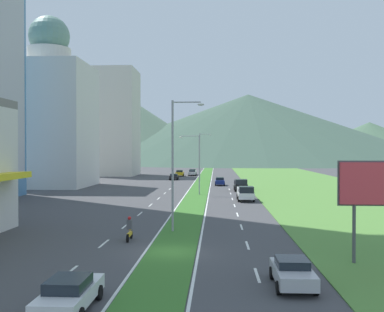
{
  "coord_description": "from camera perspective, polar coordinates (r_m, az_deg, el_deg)",
  "views": [
    {
      "loc": [
        2.93,
        -28.86,
        6.66
      ],
      "look_at": [
        -0.04,
        25.14,
        5.98
      ],
      "focal_mm": 41.79,
      "sensor_mm": 36.0,
      "label": 1
    }
  ],
  "objects": [
    {
      "name": "ground_plane",
      "position": [
        29.76,
        -2.64,
        -12.22
      ],
      "size": [
        600.0,
        600.0,
        0.0
      ],
      "primitive_type": "plane",
      "color": "#424244"
    },
    {
      "name": "grass_median",
      "position": [
        89.15,
        1.26,
        -3.55
      ],
      "size": [
        3.2,
        240.0,
        0.06
      ],
      "primitive_type": "cube",
      "color": "#387028",
      "rests_on": "ground_plane"
    },
    {
      "name": "grass_verge_right",
      "position": [
        90.84,
        14.39,
        -3.49
      ],
      "size": [
        24.0,
        240.0,
        0.06
      ],
      "primitive_type": "cube",
      "color": "#518438",
      "rests_on": "ground_plane"
    },
    {
      "name": "lane_dash_left_2",
      "position": [
        26.05,
        -15.4,
        -14.11
      ],
      "size": [
        0.16,
        2.8,
        0.01
      ],
      "primitive_type": "cube",
      "color": "silver",
      "rests_on": "ground_plane"
    },
    {
      "name": "lane_dash_left_3",
      "position": [
        33.06,
        -11.18,
        -10.91
      ],
      "size": [
        0.16,
        2.8,
        0.01
      ],
      "primitive_type": "cube",
      "color": "silver",
      "rests_on": "ground_plane"
    },
    {
      "name": "lane_dash_left_4",
      "position": [
        40.25,
        -8.5,
        -8.81
      ],
      "size": [
        0.16,
        2.8,
        0.01
      ],
      "primitive_type": "cube",
      "color": "silver",
      "rests_on": "ground_plane"
    },
    {
      "name": "lane_dash_left_5",
      "position": [
        47.54,
        -6.66,
        -7.33
      ],
      "size": [
        0.16,
        2.8,
        0.01
      ],
      "primitive_type": "cube",
      "color": "silver",
      "rests_on": "ground_plane"
    },
    {
      "name": "lane_dash_left_6",
      "position": [
        54.89,
        -5.32,
        -6.25
      ],
      "size": [
        0.16,
        2.8,
        0.01
      ],
      "primitive_type": "cube",
      "color": "silver",
      "rests_on": "ground_plane"
    },
    {
      "name": "lane_dash_left_7",
      "position": [
        62.27,
        -4.3,
        -5.42
      ],
      "size": [
        0.16,
        2.8,
        0.01
      ],
      "primitive_type": "cube",
      "color": "silver",
      "rests_on": "ground_plane"
    },
    {
      "name": "lane_dash_left_8",
      "position": [
        69.68,
        -3.49,
        -4.77
      ],
      "size": [
        0.16,
        2.8,
        0.01
      ],
      "primitive_type": "cube",
      "color": "silver",
      "rests_on": "ground_plane"
    },
    {
      "name": "lane_dash_left_9",
      "position": [
        77.11,
        -2.85,
        -4.24
      ],
      "size": [
        0.16,
        2.8,
        0.01
      ],
      "primitive_type": "cube",
      "color": "silver",
      "rests_on": "ground_plane"
    },
    {
      "name": "lane_dash_right_2",
      "position": [
        24.87,
        8.31,
        -14.81
      ],
      "size": [
        0.16,
        2.8,
        0.01
      ],
      "primitive_type": "cube",
      "color": "silver",
      "rests_on": "ground_plane"
    },
    {
      "name": "lane_dash_right_3",
      "position": [
        32.14,
        7.09,
        -11.24
      ],
      "size": [
        0.16,
        2.8,
        0.01
      ],
      "primitive_type": "cube",
      "color": "silver",
      "rests_on": "ground_plane"
    },
    {
      "name": "lane_dash_right_4",
      "position": [
        39.5,
        6.33,
        -8.99
      ],
      "size": [
        0.16,
        2.8,
        0.01
      ],
      "primitive_type": "cube",
      "color": "silver",
      "rests_on": "ground_plane"
    },
    {
      "name": "lane_dash_right_5",
      "position": [
        46.91,
        5.82,
        -7.44
      ],
      "size": [
        0.16,
        2.8,
        0.01
      ],
      "primitive_type": "cube",
      "color": "silver",
      "rests_on": "ground_plane"
    },
    {
      "name": "lane_dash_right_6",
      "position": [
        54.34,
        5.45,
        -6.32
      ],
      "size": [
        0.16,
        2.8,
        0.01
      ],
      "primitive_type": "cube",
      "color": "silver",
      "rests_on": "ground_plane"
    },
    {
      "name": "lane_dash_right_7",
      "position": [
        61.79,
        5.17,
        -5.47
      ],
      "size": [
        0.16,
        2.8,
        0.01
      ],
      "primitive_type": "cube",
      "color": "silver",
      "rests_on": "ground_plane"
    },
    {
      "name": "lane_dash_right_8",
      "position": [
        69.25,
        4.95,
        -4.8
      ],
      "size": [
        0.16,
        2.8,
        0.01
      ],
      "primitive_type": "cube",
      "color": "silver",
      "rests_on": "ground_plane"
    },
    {
      "name": "lane_dash_right_9",
      "position": [
        76.72,
        4.77,
        -4.26
      ],
      "size": [
        0.16,
        2.8,
        0.01
      ],
      "primitive_type": "cube",
      "color": "silver",
      "rests_on": "ground_plane"
    },
    {
      "name": "edge_line_median_left",
      "position": [
        89.23,
        0.14,
        -3.56
      ],
      "size": [
        0.16,
        240.0,
        0.01
      ],
      "primitive_type": "cube",
      "color": "silver",
      "rests_on": "ground_plane"
    },
    {
      "name": "edge_line_median_right",
      "position": [
        89.11,
        2.39,
        -3.57
      ],
      "size": [
        0.16,
        240.0,
        0.01
      ],
      "primitive_type": "cube",
      "color": "silver",
      "rests_on": "ground_plane"
    },
    {
      "name": "domed_building",
      "position": [
        86.89,
        -17.72,
        4.81
      ],
      "size": [
        14.75,
        14.75,
        31.46
      ],
      "color": "silver",
      "rests_on": "ground_plane"
    },
    {
      "name": "midrise_colored",
      "position": [
        121.37,
        -10.09,
        4.22
      ],
      "size": [
        12.83,
        12.83,
        28.19
      ],
      "primitive_type": "cube",
      "color": "beige",
      "rests_on": "ground_plane"
    },
    {
      "name": "hill_far_left",
      "position": [
        269.85,
        -10.45,
        4.06
      ],
      "size": [
        138.06,
        138.06,
        44.9
      ],
      "primitive_type": "cone",
      "color": "#516B56",
      "rests_on": "ground_plane"
    },
    {
      "name": "hill_far_center",
      "position": [
        277.97,
        7.18,
        3.59
      ],
      "size": [
        222.73,
        222.73,
        41.22
      ],
      "primitive_type": "cone",
      "color": "#3D5647",
      "rests_on": "ground_plane"
    },
    {
      "name": "hill_far_right",
      "position": [
        342.89,
        21.69,
        1.8
      ],
      "size": [
        125.95,
        125.95,
        26.87
      ],
      "primitive_type": "cone",
      "color": "#47664C",
      "rests_on": "ground_plane"
    },
    {
      "name": "street_lamp_near",
      "position": [
        36.43,
        -2.11,
        -0.22
      ],
      "size": [
        2.68,
        0.28,
        10.74
      ],
      "color": "#99999E",
      "rests_on": "ground_plane"
    },
    {
      "name": "street_lamp_mid",
      "position": [
        66.81,
        0.63,
        -0.54
      ],
      "size": [
        3.14,
        0.28,
        8.97
      ],
      "color": "#99999E",
      "rests_on": "ground_plane"
    },
    {
      "name": "street_lamp_far",
      "position": [
        97.23,
        1.15,
        0.25
      ],
      "size": [
        2.65,
        0.35,
        10.36
      ],
      "color": "#99999E",
      "rests_on": "ground_plane"
    },
    {
      "name": "car_0",
      "position": [
        101.46,
        -2.32,
        -2.65
      ],
      "size": [
        1.94,
        4.12,
        1.36
      ],
      "rotation": [
        0.0,
        0.0,
        1.57
      ],
      "color": "black",
      "rests_on": "ground_plane"
    },
    {
      "name": "car_1",
      "position": [
        117.74,
        0.03,
        -2.15
      ],
      "size": [
        2.04,
        4.47,
        1.49
      ],
      "rotation": [
        0.0,
        0.0,
        1.57
      ],
      "color": "#B2B2B7",
      "rests_on": "ground_plane"
    },
    {
      "name": "car_2",
      "position": [
        20.02,
        -15.37,
        -16.53
      ],
      "size": [
        1.94,
        4.53,
        1.42
      ],
      "rotation": [
        0.0,
        0.0,
        1.57
      ],
      "color": "silver",
      "rests_on": "ground_plane"
    },
    {
      "name": "car_3",
      "position": [
        122.62,
        0.08,
        -2.03
      ],
      "size": [
        2.02,
        4.47,
        1.53
      ],
      "rotation": [
        0.0,
        0.0,
        1.57
      ],
      "color": "silver",
      "rests_on": "ground_plane"
    },
    {
      "name": "car_4",
      "position": [
        85.23,
        3.57,
        -3.25
      ],
      "size": [
        1.88,
        4.02,
        1.53
      ],
      "rotation": [
        0.0,
        0.0,
        -1.57
      ],
      "color": "navy",
      "rests_on": "ground_plane"
    },
    {
      "name": "car_5",
      "position": [
        23.07,
        12.7,
        -14.24
      ],
      "size": [
        1.9,
        4.04,
        1.35
      ],
      "rotation": [
        0.0,
        0.0,
        -1.57
      ],
      "color": "#B2B2B7",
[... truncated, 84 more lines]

